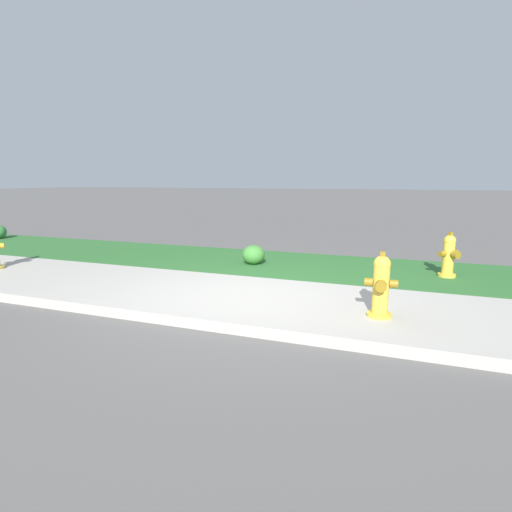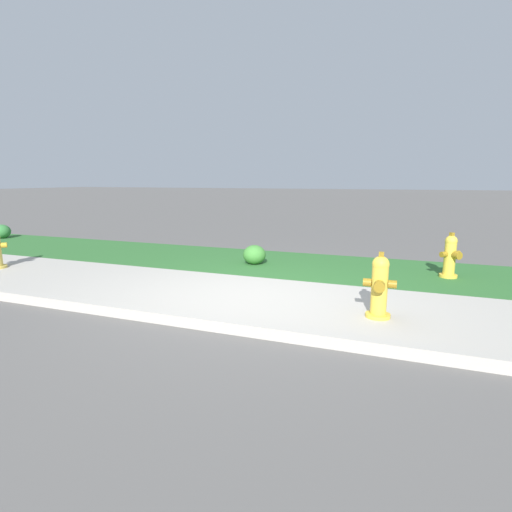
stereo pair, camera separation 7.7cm
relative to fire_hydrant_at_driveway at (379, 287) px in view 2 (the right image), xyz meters
name	(u,v)px [view 2 (the right image)]	position (x,y,z in m)	size (l,w,h in m)	color
ground_plane	(251,298)	(-1.61, 0.20, -0.36)	(120.00, 120.00, 0.00)	#5B5956
sidewalk_pavement	(251,298)	(-1.61, 0.20, -0.36)	(18.00, 2.14, 0.01)	#ADA89E
grass_verge	(295,264)	(-1.61, 2.44, -0.36)	(18.00, 2.34, 0.01)	#2D662D
street_curb	(210,323)	(-1.61, -0.95, -0.30)	(18.00, 0.16, 0.12)	#ADA89E
fire_hydrant_at_driveway	(379,287)	(0.00, 0.00, 0.00)	(0.36, 0.33, 0.75)	gold
fire_hydrant_across_street	(450,256)	(0.92, 2.36, -0.02)	(0.33, 0.33, 0.72)	gold
shrub_bush_mid_verge	(2,231)	(-9.70, 2.93, -0.18)	(0.43, 0.43, 0.36)	#337538
shrub_bush_near_lamp	(254,255)	(-2.32, 2.22, -0.19)	(0.41, 0.41, 0.35)	#3D7F33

